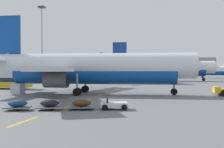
% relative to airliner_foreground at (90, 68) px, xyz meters
% --- Properties ---
extents(apron_paint_markings, '(8.00, 96.01, 0.01)m').
position_rel_airliner_foreground_xyz_m(apron_paint_markings, '(1.97, 14.05, -3.95)').
color(apron_paint_markings, yellow).
rests_on(apron_paint_markings, ground).
extents(airliner_foreground, '(34.82, 34.37, 12.20)m').
position_rel_airliner_foreground_xyz_m(airliner_foreground, '(0.00, 0.00, 0.00)').
color(airliner_foreground, silver).
rests_on(airliner_foreground, ground).
extents(airliner_far_center, '(27.61, 29.74, 11.51)m').
position_rel_airliner_foreground_xyz_m(airliner_far_center, '(-17.01, 78.88, -0.22)').
color(airliner_far_center, silver).
rests_on(airliner_far_center, ground).
extents(airliner_far_right, '(33.91, 33.45, 11.89)m').
position_rel_airliner_foreground_xyz_m(airliner_far_right, '(8.12, 44.29, -0.10)').
color(airliner_far_right, white).
rests_on(airliner_far_right, ground).
extents(apron_shuttle_bus, '(12.05, 3.11, 3.00)m').
position_rel_airliner_foreground_xyz_m(apron_shuttle_bus, '(-20.32, 6.24, -2.20)').
color(apron_shuttle_bus, yellow).
rests_on(apron_shuttle_bus, ground).
extents(baggage_train, '(11.50, 4.92, 1.14)m').
position_rel_airliner_foreground_xyz_m(baggage_train, '(2.72, -15.34, -3.42)').
color(baggage_train, silver).
rests_on(baggage_train, ground).
extents(uld_cargo_container, '(1.63, 1.59, 1.60)m').
position_rel_airliner_foreground_xyz_m(uld_cargo_container, '(-10.85, -2.53, -3.15)').
color(uld_cargo_container, '#B7BCC6').
rests_on(uld_cargo_container, ground).
extents(apron_light_mast_near, '(1.80, 1.80, 22.72)m').
position_rel_airliner_foreground_xyz_m(apron_light_mast_near, '(-27.64, 35.84, 10.34)').
color(apron_light_mast_near, slate).
rests_on(apron_light_mast_near, ground).
extents(terminal_satellite, '(76.02, 20.17, 12.07)m').
position_rel_airliner_foreground_xyz_m(terminal_satellite, '(-2.92, 148.00, 1.30)').
color(terminal_satellite, gray).
rests_on(terminal_satellite, ground).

